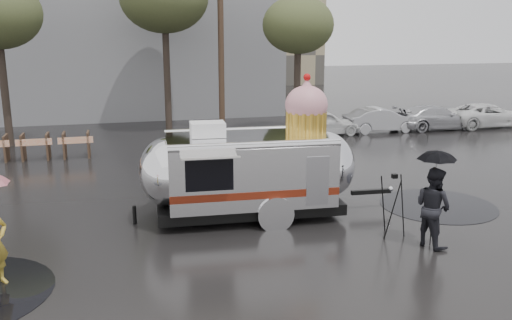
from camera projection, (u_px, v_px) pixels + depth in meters
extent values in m
plane|color=black|center=(229.00, 241.00, 12.82)|extent=(120.00, 120.00, 0.00)
cylinder|color=black|center=(275.00, 181.00, 17.84)|extent=(3.00, 3.00, 0.01)
cylinder|color=black|center=(438.00, 205.00, 15.41)|extent=(3.24, 3.24, 0.01)
cylinder|color=black|center=(202.00, 210.00, 14.99)|extent=(1.99, 1.99, 0.01)
cylinder|color=black|center=(218.00, 179.00, 18.11)|extent=(3.04, 3.04, 0.01)
cube|color=slate|center=(85.00, 2.00, 32.96)|extent=(22.00, 12.00, 13.00)
cylinder|color=#473323|center=(221.00, 38.00, 25.56)|extent=(0.28, 0.28, 9.00)
cylinder|color=#382D26|center=(3.00, 77.00, 22.71)|extent=(0.32, 0.32, 5.85)
cylinder|color=#382D26|center=(167.00, 62.00, 26.17)|extent=(0.32, 0.32, 6.75)
cylinder|color=#382D26|center=(297.00, 77.00, 25.88)|extent=(0.32, 0.32, 5.40)
ellipsoid|color=#384124|center=(298.00, 25.00, 25.32)|extent=(3.36, 3.36, 2.64)
cube|color=#473323|center=(6.00, 148.00, 20.54)|extent=(0.08, 0.80, 1.00)
cube|color=#473323|center=(23.00, 147.00, 20.69)|extent=(0.08, 0.80, 1.00)
cube|color=#473323|center=(48.00, 146.00, 20.90)|extent=(0.08, 0.80, 1.00)
cube|color=#E5590C|center=(34.00, 142.00, 20.38)|extent=(1.30, 0.04, 0.25)
cube|color=#473323|center=(64.00, 145.00, 21.05)|extent=(0.08, 0.80, 1.00)
cube|color=#473323|center=(89.00, 144.00, 21.26)|extent=(0.08, 0.80, 1.00)
cube|color=#E5590C|center=(75.00, 140.00, 20.74)|extent=(1.30, 0.04, 0.25)
imported|color=silver|center=(323.00, 120.00, 25.64)|extent=(4.00, 1.80, 1.40)
imported|color=#B2B2B7|center=(381.00, 118.00, 26.36)|extent=(4.00, 1.80, 1.40)
imported|color=#B2B2B7|center=(436.00, 115.00, 27.08)|extent=(4.20, 1.80, 1.44)
imported|color=silver|center=(488.00, 112.00, 27.79)|extent=(4.40, 1.90, 1.50)
cube|color=silver|center=(249.00, 168.00, 14.20)|extent=(4.35, 2.43, 1.73)
ellipsoid|color=silver|center=(326.00, 164.00, 14.60)|extent=(1.56, 2.29, 1.73)
ellipsoid|color=silver|center=(167.00, 172.00, 13.80)|extent=(1.56, 2.29, 1.73)
cube|color=black|center=(249.00, 204.00, 14.43)|extent=(4.91, 2.18, 0.29)
cylinder|color=black|center=(275.00, 215.00, 13.58)|extent=(0.68, 0.25, 0.67)
cylinder|color=black|center=(259.00, 193.00, 15.47)|extent=(0.68, 0.25, 0.67)
cylinder|color=silver|center=(276.00, 215.00, 13.44)|extent=(0.93, 0.14, 0.92)
cube|color=black|center=(371.00, 192.00, 15.06)|extent=(1.16, 0.18, 0.12)
sphere|color=silver|center=(391.00, 189.00, 15.16)|extent=(0.16, 0.16, 0.15)
cylinder|color=black|center=(135.00, 215.00, 13.89)|extent=(0.10, 0.10, 0.48)
cube|color=#611C0D|center=(257.00, 196.00, 13.25)|extent=(4.23, 0.25, 0.19)
cube|color=#611C0D|center=(242.00, 173.00, 15.35)|extent=(4.23, 0.25, 0.19)
cube|color=black|center=(209.00, 175.00, 12.88)|extent=(1.16, 0.09, 0.77)
cube|color=#A6A19B|center=(210.00, 158.00, 12.55)|extent=(1.37, 0.55, 0.14)
cube|color=silver|center=(318.00, 181.00, 13.46)|extent=(0.58, 0.06, 1.25)
cube|color=white|center=(208.00, 129.00, 13.75)|extent=(0.90, 0.67, 0.37)
cylinder|color=gold|center=(306.00, 122.00, 14.22)|extent=(1.05, 1.05, 0.58)
ellipsoid|color=pink|center=(306.00, 105.00, 14.11)|extent=(1.17, 1.17, 1.00)
cone|color=pink|center=(307.00, 85.00, 14.00)|extent=(0.51, 0.51, 0.39)
sphere|color=red|center=(307.00, 77.00, 13.95)|extent=(0.20, 0.20, 0.19)
imported|color=black|center=(433.00, 207.00, 12.35)|extent=(0.75, 1.00, 1.86)
imported|color=black|center=(436.00, 165.00, 12.12)|extent=(1.07, 1.07, 0.73)
cylinder|color=black|center=(433.00, 211.00, 12.37)|extent=(0.02, 0.02, 1.65)
cylinder|color=black|center=(402.00, 205.00, 13.07)|extent=(0.04, 0.34, 1.49)
cylinder|color=black|center=(383.00, 204.00, 13.18)|extent=(0.30, 0.20, 1.49)
cylinder|color=black|center=(393.00, 210.00, 12.75)|extent=(0.31, 0.18, 1.49)
cube|color=black|center=(395.00, 176.00, 12.83)|extent=(0.13, 0.11, 0.11)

